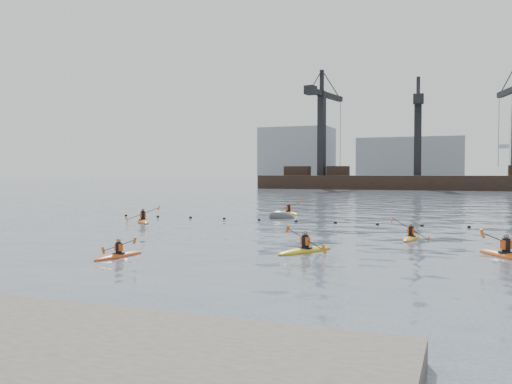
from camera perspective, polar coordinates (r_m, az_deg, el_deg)
ground at (r=19.14m, az=-9.64°, el=-8.96°), size 400.00×400.00×0.00m
float_line at (r=40.16m, az=6.34°, el=-3.16°), size 33.24×0.73×0.24m
barge_pier at (r=126.56m, az=16.51°, el=1.13°), size 72.00×19.30×29.50m
skyline at (r=166.70m, az=18.46°, el=3.83°), size 141.00×28.00×22.00m
kayaker_0 at (r=24.34m, az=-14.25°, el=-6.43°), size 1.96×2.92×1.03m
kayaker_1 at (r=25.13m, az=5.20°, el=-6.07°), size 2.25×3.48×1.30m
kayaker_2 at (r=40.97m, az=-11.81°, el=-2.97°), size 2.89×3.32×1.36m
kayaker_3 at (r=31.09m, az=16.00°, el=-4.61°), size 2.20×3.18×1.30m
kayaker_4 at (r=25.94m, az=24.82°, el=-5.99°), size 2.59×3.46×1.37m
kayaker_5 at (r=48.52m, az=3.44°, el=-2.17°), size 2.90×3.01×1.31m
mooring_buoy at (r=43.73m, az=2.79°, el=-2.77°), size 2.76×2.27×1.56m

